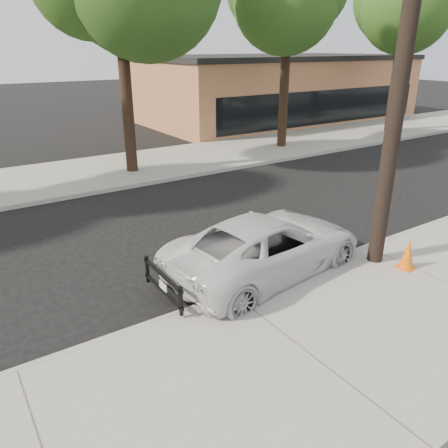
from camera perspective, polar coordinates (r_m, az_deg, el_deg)
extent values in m
plane|color=black|center=(10.48, -5.53, -4.73)|extent=(120.00, 120.00, 0.00)
cube|color=gray|center=(7.50, 10.99, -16.65)|extent=(90.00, 4.40, 0.15)
cube|color=gray|center=(17.96, -18.62, 6.01)|extent=(90.00, 5.00, 0.15)
cube|color=#9E9B93|center=(8.87, 1.01, -9.45)|extent=(90.00, 0.12, 0.16)
cube|color=#A66445|center=(31.79, 6.60, 17.13)|extent=(18.00, 10.00, 4.00)
cylinder|color=black|center=(9.69, 22.54, 20.18)|extent=(0.34, 0.34, 9.00)
cylinder|color=black|center=(17.44, -12.48, 14.43)|extent=(0.44, 0.44, 4.75)
cylinder|color=black|center=(21.90, 7.78, 15.76)|extent=(0.44, 0.44, 4.40)
sphere|color=#1B4012|center=(21.80, 8.33, 25.33)|extent=(4.35, 4.35, 4.35)
cylinder|color=black|center=(27.66, 21.24, 16.05)|extent=(0.44, 0.44, 4.60)
sphere|color=#1B4012|center=(27.61, 22.44, 23.96)|extent=(4.65, 4.65, 4.65)
imported|color=silver|center=(9.66, 5.57, -2.79)|extent=(5.03, 2.78, 1.33)
cube|color=#FF660D|center=(10.57, 22.60, -5.25)|extent=(0.36, 0.36, 0.02)
cone|color=#FF660D|center=(10.43, 22.87, -3.60)|extent=(0.32, 0.32, 0.69)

